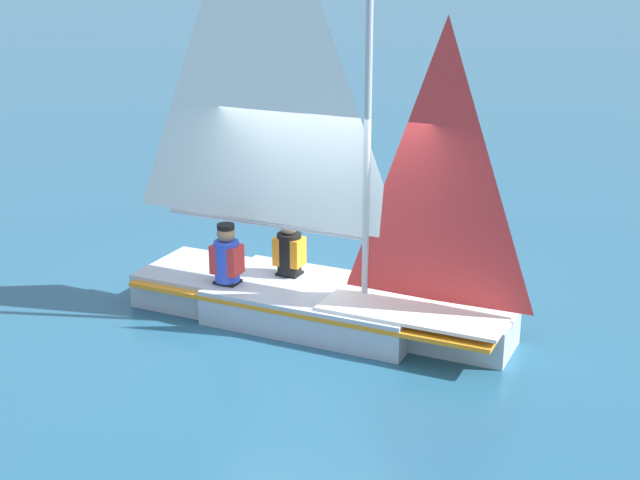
% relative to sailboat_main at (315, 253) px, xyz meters
% --- Properties ---
extents(ground_plane, '(260.00, 260.00, 0.00)m').
position_rel_sailboat_main_xyz_m(ground_plane, '(0.02, 0.07, -0.85)').
color(ground_plane, '#235675').
extents(sailboat_main, '(2.71, 4.78, 5.68)m').
position_rel_sailboat_main_xyz_m(sailboat_main, '(0.00, 0.00, 0.00)').
color(sailboat_main, '#B2BCCC').
rests_on(sailboat_main, ground_plane).
extents(sailor_helm, '(0.38, 0.40, 1.16)m').
position_rel_sailboat_main_xyz_m(sailor_helm, '(-0.38, -0.37, -0.23)').
color(sailor_helm, black).
rests_on(sailor_helm, ground_plane).
extents(sailor_crew, '(0.38, 0.40, 1.16)m').
position_rel_sailboat_main_xyz_m(sailor_crew, '(0.01, -1.06, -0.22)').
color(sailor_crew, black).
rests_on(sailor_crew, ground_plane).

